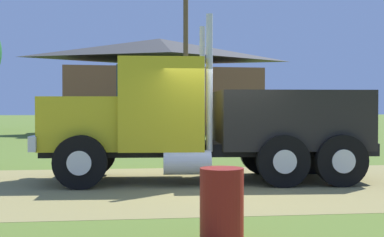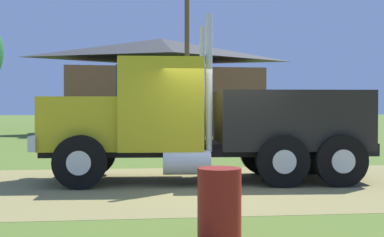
{
  "view_description": "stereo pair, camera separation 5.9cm",
  "coord_description": "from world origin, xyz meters",
  "views": [
    {
      "loc": [
        -2.01,
        -11.46,
        1.7
      ],
      "look_at": [
        -0.4,
        1.86,
        1.41
      ],
      "focal_mm": 50.37,
      "sensor_mm": 36.0,
      "label": 1
    },
    {
      "loc": [
        -1.95,
        -11.46,
        1.7
      ],
      "look_at": [
        -0.4,
        1.86,
        1.41
      ],
      "focal_mm": 50.37,
      "sensor_mm": 36.0,
      "label": 2
    }
  ],
  "objects": [
    {
      "name": "ground_plane",
      "position": [
        0.0,
        0.0,
        0.0
      ],
      "size": [
        200.0,
        200.0,
        0.0
      ],
      "primitive_type": "plane",
      "color": "#567028"
    },
    {
      "name": "dirt_track",
      "position": [
        0.0,
        0.0,
        0.0
      ],
      "size": [
        120.0,
        6.67,
        0.01
      ],
      "primitive_type": "cube",
      "color": "olive",
      "rests_on": "ground_plane"
    },
    {
      "name": "truck_foreground_white",
      "position": [
        -0.2,
        0.75,
        1.35
      ],
      "size": [
        7.65,
        2.94,
        3.67
      ],
      "color": "black",
      "rests_on": "ground_plane"
    },
    {
      "name": "steel_barrel",
      "position": [
        -0.83,
        -4.85,
        0.47
      ],
      "size": [
        0.55,
        0.55,
        0.94
      ],
      "primitive_type": "cylinder",
      "color": "maroon",
      "rests_on": "ground_plane"
    },
    {
      "name": "shed_building",
      "position": [
        0.1,
        23.42,
        2.95
      ],
      "size": [
        13.18,
        7.79,
        6.11
      ],
      "color": "brown",
      "rests_on": "ground_plane"
    },
    {
      "name": "utility_pole_far",
      "position": [
        1.1,
        17.05,
        4.77
      ],
      "size": [
        1.76,
        1.54,
        9.03
      ],
      "color": "brown",
      "rests_on": "ground_plane"
    },
    {
      "name": "tree_mid",
      "position": [
        -1.44,
        42.85,
        4.75
      ],
      "size": [
        3.31,
        3.31,
        6.62
      ],
      "color": "#513823",
      "rests_on": "ground_plane"
    }
  ]
}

